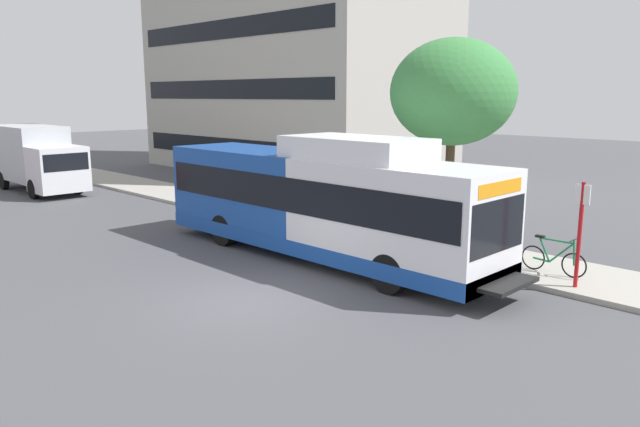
# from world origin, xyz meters

# --- Properties ---
(ground_plane) EXTENTS (120.00, 120.00, 0.00)m
(ground_plane) POSITION_xyz_m (0.00, 8.00, 0.00)
(ground_plane) COLOR #4C4C51
(sidewalk_curb) EXTENTS (3.00, 56.00, 0.14)m
(sidewalk_curb) POSITION_xyz_m (7.00, 6.00, 0.07)
(sidewalk_curb) COLOR #A8A399
(sidewalk_curb) RESTS_ON ground
(transit_bus) EXTENTS (2.58, 12.25, 3.65)m
(transit_bus) POSITION_xyz_m (3.85, 1.57, 1.70)
(transit_bus) COLOR white
(transit_bus) RESTS_ON ground
(bus_stop_sign_pole) EXTENTS (0.10, 0.36, 2.60)m
(bus_stop_sign_pole) POSITION_xyz_m (6.01, -5.14, 1.65)
(bus_stop_sign_pole) COLOR red
(bus_stop_sign_pole) RESTS_ON sidewalk_curb
(bicycle_parked) EXTENTS (0.52, 1.76, 1.02)m
(bicycle_parked) POSITION_xyz_m (6.71, -4.25, 0.56)
(bicycle_parked) COLOR black
(bicycle_parked) RESTS_ON sidewalk_curb
(street_tree_near_stop) EXTENTS (3.82, 3.82, 6.34)m
(street_tree_near_stop) POSITION_xyz_m (7.65, -0.35, 4.84)
(street_tree_near_stop) COLOR #4C3823
(street_tree_near_stop) RESTS_ON sidewalk_curb
(box_truck_background) EXTENTS (2.32, 7.01, 3.25)m
(box_truck_background) POSITION_xyz_m (2.74, 20.57, 1.74)
(box_truck_background) COLOR silver
(box_truck_background) RESTS_ON ground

